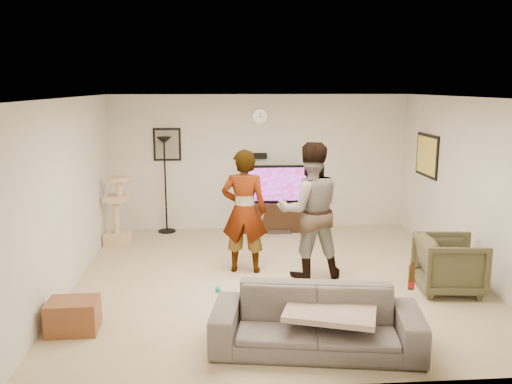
{
  "coord_description": "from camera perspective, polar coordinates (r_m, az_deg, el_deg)",
  "views": [
    {
      "loc": [
        -0.82,
        -7.04,
        2.65
      ],
      "look_at": [
        -0.26,
        0.2,
        1.2
      ],
      "focal_mm": 37.3,
      "sensor_mm": 36.0,
      "label": 1
    }
  ],
  "objects": [
    {
      "name": "floor",
      "position": [
        7.57,
        2.14,
        -9.27
      ],
      "size": [
        5.5,
        5.5,
        0.02
      ],
      "primitive_type": "cube",
      "color": "tan",
      "rests_on": "ground"
    },
    {
      "name": "ceiling",
      "position": [
        7.09,
        2.29,
        10.17
      ],
      "size": [
        5.5,
        5.5,
        0.02
      ],
      "primitive_type": "cube",
      "color": "white",
      "rests_on": "wall_back"
    },
    {
      "name": "wall_back",
      "position": [
        9.92,
        0.4,
        3.21
      ],
      "size": [
        5.5,
        0.04,
        2.5
      ],
      "primitive_type": "cube",
      "color": "white",
      "rests_on": "floor"
    },
    {
      "name": "wall_front",
      "position": [
        4.59,
        6.14,
        -6.55
      ],
      "size": [
        5.5,
        0.04,
        2.5
      ],
      "primitive_type": "cube",
      "color": "white",
      "rests_on": "floor"
    },
    {
      "name": "wall_left",
      "position": [
        7.43,
        -19.35,
        -0.19
      ],
      "size": [
        0.04,
        5.5,
        2.5
      ],
      "primitive_type": "cube",
      "color": "white",
      "rests_on": "floor"
    },
    {
      "name": "wall_right",
      "position": [
        8.02,
        22.14,
        0.41
      ],
      "size": [
        0.04,
        5.5,
        2.5
      ],
      "primitive_type": "cube",
      "color": "white",
      "rests_on": "floor"
    },
    {
      "name": "wall_clock",
      "position": [
        9.81,
        0.43,
        8.11
      ],
      "size": [
        0.26,
        0.04,
        0.26
      ],
      "primitive_type": "cylinder",
      "rotation": [
        1.57,
        0.0,
        0.0
      ],
      "color": "white",
      "rests_on": "wall_back"
    },
    {
      "name": "wall_speaker",
      "position": [
        9.85,
        0.44,
        3.91
      ],
      "size": [
        0.25,
        0.1,
        0.1
      ],
      "primitive_type": "cube",
      "color": "black",
      "rests_on": "wall_back"
    },
    {
      "name": "picture_back",
      "position": [
        9.87,
        -9.51,
        5.06
      ],
      "size": [
        0.42,
        0.03,
        0.52
      ],
      "primitive_type": "cube",
      "color": "#766E5C",
      "rests_on": "wall_back"
    },
    {
      "name": "picture_right",
      "position": [
        9.41,
        17.86,
        3.75
      ],
      "size": [
        0.03,
        0.78,
        0.62
      ],
      "primitive_type": "cube",
      "color": "yellow",
      "rests_on": "wall_right"
    },
    {
      "name": "tv_stand",
      "position": [
        9.9,
        2.23,
        -2.61
      ],
      "size": [
        1.29,
        0.45,
        0.54
      ],
      "primitive_type": "cube",
      "color": "black",
      "rests_on": "floor"
    },
    {
      "name": "console_box",
      "position": [
        9.58,
        2.55,
        -4.53
      ],
      "size": [
        0.4,
        0.3,
        0.07
      ],
      "primitive_type": "cube",
      "color": "silver",
      "rests_on": "floor"
    },
    {
      "name": "tv",
      "position": [
        9.77,
        2.26,
        0.88
      ],
      "size": [
        1.16,
        0.08,
        0.69
      ],
      "primitive_type": "cube",
      "color": "black",
      "rests_on": "tv_stand"
    },
    {
      "name": "tv_screen",
      "position": [
        9.73,
        2.29,
        0.83
      ],
      "size": [
        1.07,
        0.01,
        0.61
      ],
      "primitive_type": "cube",
      "color": "#8E32EB",
      "rests_on": "tv"
    },
    {
      "name": "floor_lamp",
      "position": [
        9.8,
        -9.69,
        0.71
      ],
      "size": [
        0.32,
        0.32,
        1.75
      ],
      "primitive_type": "cylinder",
      "color": "black",
      "rests_on": "floor"
    },
    {
      "name": "cat_tree",
      "position": [
        9.25,
        -14.78,
        -1.96
      ],
      "size": [
        0.44,
        0.44,
        1.17
      ],
      "primitive_type": "cube",
      "rotation": [
        0.0,
        0.0,
        -0.19
      ],
      "color": "tan",
      "rests_on": "floor"
    },
    {
      "name": "person_left",
      "position": [
        7.59,
        -1.27,
        -2.07
      ],
      "size": [
        0.71,
        0.53,
        1.79
      ],
      "primitive_type": "imported",
      "rotation": [
        0.0,
        0.0,
        2.98
      ],
      "color": "#9C9C9D",
      "rests_on": "floor"
    },
    {
      "name": "person_right",
      "position": [
        7.41,
        5.78,
        -1.99
      ],
      "size": [
        0.97,
        0.79,
        1.91
      ],
      "primitive_type": "imported",
      "rotation": [
        0.0,
        0.0,
        3.21
      ],
      "color": "navy",
      "rests_on": "floor"
    },
    {
      "name": "sofa",
      "position": [
        5.59,
        6.47,
        -13.53
      ],
      "size": [
        2.22,
        1.15,
        0.62
      ],
      "primitive_type": "imported",
      "rotation": [
        0.0,
        0.0,
        -0.16
      ],
      "color": "#59514D",
      "rests_on": "floor"
    },
    {
      "name": "throw_blanket",
      "position": [
        5.58,
        8.02,
        -12.43
      ],
      "size": [
        1.08,
        0.95,
        0.06
      ],
      "primitive_type": "cube",
      "rotation": [
        0.0,
        0.0,
        -0.32
      ],
      "color": "tan",
      "rests_on": "sofa"
    },
    {
      "name": "beer_bottle",
      "position": [
        5.68,
        16.34,
        -8.8
      ],
      "size": [
        0.06,
        0.06,
        0.25
      ],
      "primitive_type": "cylinder",
      "color": "#3D2407",
      "rests_on": "sofa"
    },
    {
      "name": "armchair",
      "position": [
        7.43,
        20.02,
        -7.31
      ],
      "size": [
        0.89,
        0.87,
        0.73
      ],
      "primitive_type": "imported",
      "rotation": [
        0.0,
        0.0,
        1.46
      ],
      "color": "#44412A",
      "rests_on": "floor"
    },
    {
      "name": "side_table",
      "position": [
        6.3,
        -19.01,
        -12.45
      ],
      "size": [
        0.55,
        0.42,
        0.36
      ],
      "primitive_type": "cube",
      "rotation": [
        0.0,
        0.0,
        0.02
      ],
      "color": "brown",
      "rests_on": "floor"
    },
    {
      "name": "toy_ball",
      "position": [
        7.08,
        -4.1,
        -10.36
      ],
      "size": [
        0.08,
        0.08,
        0.08
      ],
      "primitive_type": "sphere",
      "color": "teal",
      "rests_on": "floor"
    }
  ]
}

